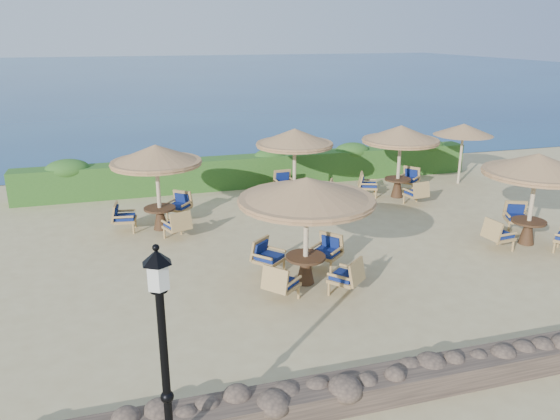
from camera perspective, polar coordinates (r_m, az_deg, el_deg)
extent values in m
plane|color=tan|center=(15.21, 4.42, -4.40)|extent=(120.00, 120.00, 0.00)
plane|color=navy|center=(83.46, -13.32, 13.71)|extent=(160.00, 160.00, 0.00)
cube|color=#24501A|center=(21.57, -2.32, 4.14)|extent=(18.00, 0.90, 1.20)
cube|color=brown|center=(10.25, 17.29, -15.95)|extent=(15.00, 0.65, 0.44)
cylinder|color=black|center=(7.62, -11.88, -16.43)|extent=(0.11, 0.11, 2.40)
cylinder|color=silver|center=(6.92, -12.65, -6.62)|extent=(0.30, 0.30, 0.36)
cone|color=black|center=(6.82, -12.78, -4.78)|extent=(0.40, 0.40, 0.18)
cylinder|color=beige|center=(22.88, 18.36, 5.33)|extent=(0.10, 0.10, 2.20)
cone|color=olive|center=(22.68, 18.63, 7.98)|extent=(2.30, 2.30, 0.45)
cylinder|color=beige|center=(12.93, 2.73, -2.81)|extent=(0.12, 0.12, 2.40)
cone|color=olive|center=(12.56, 2.81, 2.22)|extent=(3.24, 3.24, 0.55)
cylinder|color=olive|center=(12.64, 2.79, 1.00)|extent=(3.18, 3.18, 0.14)
cylinder|color=#472C19|center=(13.13, 2.70, -4.93)|extent=(0.96, 0.96, 0.06)
cone|color=#472C19|center=(13.27, 2.68, -6.32)|extent=(0.44, 0.44, 0.64)
cylinder|color=beige|center=(16.91, 24.80, 0.57)|extent=(0.12, 0.12, 2.40)
cone|color=olive|center=(16.62, 25.33, 4.45)|extent=(2.94, 2.94, 0.55)
cylinder|color=olive|center=(16.68, 25.20, 3.52)|extent=(2.88, 2.88, 0.14)
cylinder|color=#472C19|center=(17.06, 24.57, -1.09)|extent=(0.96, 0.96, 0.06)
cone|color=#472C19|center=(17.16, 24.42, -2.20)|extent=(0.44, 0.44, 0.64)
cylinder|color=beige|center=(16.92, -12.58, 1.86)|extent=(0.12, 0.12, 2.40)
cone|color=olive|center=(16.63, -12.86, 5.76)|extent=(2.73, 2.73, 0.55)
cylinder|color=olive|center=(16.69, -12.79, 4.82)|extent=(2.67, 2.67, 0.14)
cylinder|color=#472C19|center=(17.07, -12.46, 0.18)|extent=(0.96, 0.96, 0.06)
cone|color=#472C19|center=(17.18, -12.39, -0.93)|extent=(0.44, 0.44, 0.64)
cylinder|color=beige|center=(19.20, 1.52, 4.23)|extent=(0.12, 0.12, 2.40)
cone|color=olive|center=(18.95, 1.55, 7.69)|extent=(2.70, 2.70, 0.55)
cylinder|color=olive|center=(19.01, 1.54, 6.86)|extent=(2.65, 2.65, 0.14)
cylinder|color=#472C19|center=(19.34, 1.50, 2.73)|extent=(0.96, 0.96, 0.06)
cone|color=#472C19|center=(19.43, 1.50, 1.74)|extent=(0.44, 0.44, 0.64)
cylinder|color=beige|center=(20.30, 12.30, 4.58)|extent=(0.12, 0.12, 2.40)
cone|color=olive|center=(20.07, 12.53, 7.86)|extent=(2.77, 2.77, 0.55)
cylinder|color=olive|center=(20.12, 12.48, 7.07)|extent=(2.71, 2.71, 0.14)
cylinder|color=#472C19|center=(20.43, 12.21, 3.17)|extent=(0.96, 0.96, 0.06)
cone|color=#472C19|center=(20.52, 12.14, 2.22)|extent=(0.44, 0.44, 0.64)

